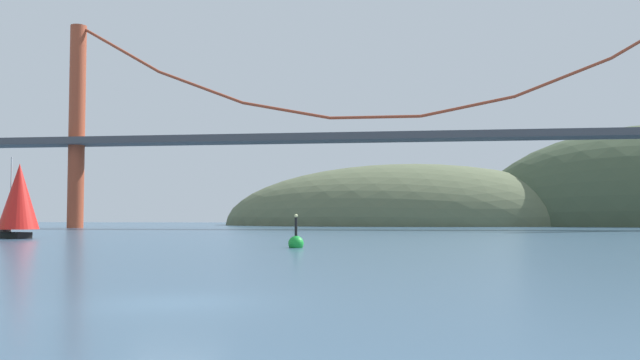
# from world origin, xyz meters

# --- Properties ---
(ground_plane) EXTENTS (360.00, 360.00, 0.00)m
(ground_plane) POSITION_xyz_m (0.00, 0.00, 0.00)
(ground_plane) COLOR #385670
(headland_center) EXTENTS (82.54, 44.00, 27.09)m
(headland_center) POSITION_xyz_m (5.00, 135.00, 0.00)
(headland_center) COLOR #5B6647
(headland_center) RESTS_ON ground_plane
(suspension_bridge) EXTENTS (141.22, 6.00, 36.12)m
(suspension_bridge) POSITION_xyz_m (-0.00, 95.00, 16.30)
(suspension_bridge) COLOR #A34228
(suspension_bridge) RESTS_ON ground_plane
(sailboat_red_spinnaker) EXTENTS (7.07, 4.99, 8.07)m
(sailboat_red_spinnaker) POSITION_xyz_m (-32.25, 44.69, 3.90)
(sailboat_red_spinnaker) COLOR black
(sailboat_red_spinnaker) RESTS_ON ground_plane
(channel_buoy) EXTENTS (1.10, 1.10, 2.64)m
(channel_buoy) POSITION_xyz_m (-1.97, 30.16, 0.37)
(channel_buoy) COLOR green
(channel_buoy) RESTS_ON ground_plane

